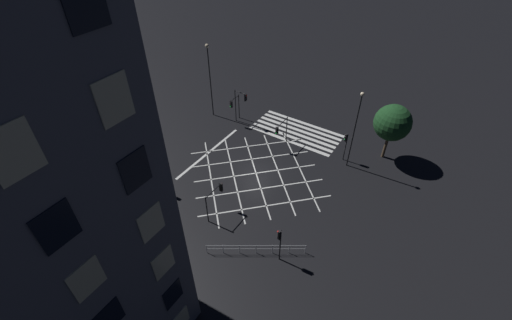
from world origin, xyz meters
TOP-DOWN VIEW (x-y plane):
  - ground_plane at (0.00, 0.00)m, footprint 200.00×200.00m
  - road_markings at (0.40, -5.62)m, footprint 16.56×20.16m
  - traffic_light_se_cross at (7.92, -7.08)m, footprint 0.36×1.92m
  - traffic_light_se_main at (7.00, -7.29)m, footprint 1.89×0.36m
  - traffic_light_sw_main at (-6.96, -7.37)m, footprint 0.39×0.36m
  - traffic_light_median_north at (0.05, 6.74)m, footprint 0.36×2.48m
  - traffic_light_median_south at (0.35, -5.81)m, footprint 0.36×2.66m
  - traffic_light_nw_main at (-7.47, 8.02)m, footprint 0.39×0.36m
  - traffic_light_ne_main at (7.42, 7.74)m, footprint 0.39×0.36m
  - street_lamp_east at (-7.78, -6.66)m, footprint 0.40×0.40m
  - street_lamp_west at (11.29, -6.76)m, footprint 0.47×0.47m
  - street_lamp_far at (9.49, 10.64)m, footprint 0.51×0.51m
  - street_tree_near at (-10.67, -10.37)m, footprint 3.98×3.98m
  - street_tree_far at (12.56, 10.36)m, footprint 2.87×2.87m
  - pedestrian_railing at (-5.59, 8.58)m, footprint 7.10×4.64m

SIDE VIEW (x-z plane):
  - ground_plane at x=0.00m, z-range 0.00..0.00m
  - road_markings at x=0.40m, z-range 0.00..0.01m
  - pedestrian_railing at x=-5.59m, z-range 0.15..1.20m
  - traffic_light_median_south at x=0.35m, z-range 0.76..3.98m
  - traffic_light_median_north at x=0.05m, z-range 0.76..4.01m
  - traffic_light_sw_main at x=-6.96m, z-range 0.77..4.31m
  - traffic_light_se_cross at x=7.92m, z-range 0.79..4.30m
  - traffic_light_nw_main at x=-7.47m, z-range 0.79..4.45m
  - traffic_light_ne_main at x=7.42m, z-range 0.83..4.67m
  - traffic_light_se_main at x=7.00m, z-range 1.02..5.55m
  - street_tree_far at x=12.56m, z-range 1.13..6.28m
  - street_tree_near at x=-10.67m, z-range 1.32..7.97m
  - street_lamp_far at x=9.49m, z-range 1.60..9.01m
  - street_lamp_east at x=-7.78m, z-range 1.08..10.21m
  - street_lamp_west at x=11.29m, z-range 1.52..11.30m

